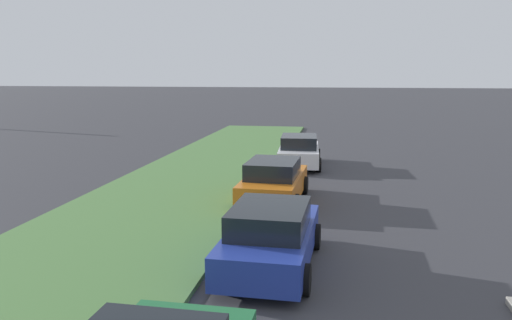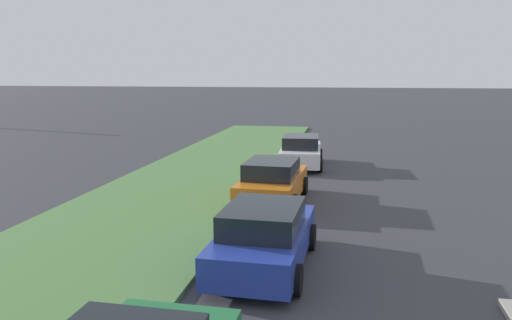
% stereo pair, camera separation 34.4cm
% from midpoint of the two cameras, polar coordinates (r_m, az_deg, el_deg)
% --- Properties ---
extents(grass_median, '(60.00, 6.00, 0.12)m').
position_cam_midpoint_polar(grass_median, '(12.11, -20.13, -11.50)').
color(grass_median, '#517F42').
rests_on(grass_median, ground).
extents(parked_car_blue, '(4.35, 2.12, 1.47)m').
position_cam_midpoint_polar(parked_car_blue, '(11.43, 1.81, -8.67)').
color(parked_car_blue, '#23389E').
rests_on(parked_car_blue, ground).
extents(parked_car_orange, '(4.36, 2.14, 1.47)m').
position_cam_midpoint_polar(parked_car_orange, '(17.04, 2.46, -2.45)').
color(parked_car_orange, orange).
rests_on(parked_car_orange, ground).
extents(parked_car_white, '(4.40, 2.21, 1.47)m').
position_cam_midpoint_polar(parked_car_white, '(23.65, 5.50, 0.98)').
color(parked_car_white, silver).
rests_on(parked_car_white, ground).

